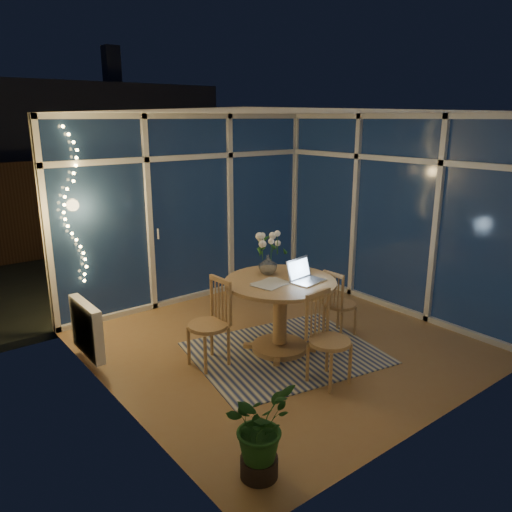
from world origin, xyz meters
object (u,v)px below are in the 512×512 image
chair_right (340,303)px  flower_vase (268,265)px  chair_left (208,323)px  dining_table (280,316)px  potted_plant (259,431)px  laptop (308,270)px  chair_front (330,339)px

chair_right → flower_vase: (-0.79, 0.40, 0.52)m
chair_left → chair_right: chair_left is taller
dining_table → chair_left: 0.85m
chair_left → dining_table: bearing=73.2°
chair_left → flower_vase: (0.86, 0.07, 0.46)m
dining_table → potted_plant: 2.07m
dining_table → laptop: 0.62m
flower_vase → potted_plant: 2.36m
chair_right → laptop: size_ratio=2.35×
chair_left → chair_right: bearing=75.2°
dining_table → laptop: bearing=-47.8°
laptop → potted_plant: bearing=-151.7°
chair_right → chair_front: (-0.91, -0.70, 0.05)m
chair_front → flower_vase: 1.21m
dining_table → laptop: size_ratio=3.43×
dining_table → chair_right: (0.83, -0.14, 0.00)m
chair_right → flower_vase: 1.03m
chair_left → laptop: 1.20m
dining_table → chair_left: (-0.82, 0.20, 0.06)m
dining_table → chair_right: chair_right is taller
chair_front → potted_plant: 1.52m
chair_left → chair_front: size_ratio=1.02×
chair_right → potted_plant: size_ratio=1.11×
potted_plant → flower_vase: bearing=49.3°
dining_table → flower_vase: size_ratio=5.83×
dining_table → potted_plant: bearing=-134.7°
potted_plant → chair_right: bearing=30.3°
potted_plant → laptop: bearing=37.1°
chair_front → laptop: size_ratio=2.61×
chair_right → chair_front: bearing=123.7°
chair_left → potted_plant: 1.79m
flower_vase → dining_table: bearing=-98.7°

